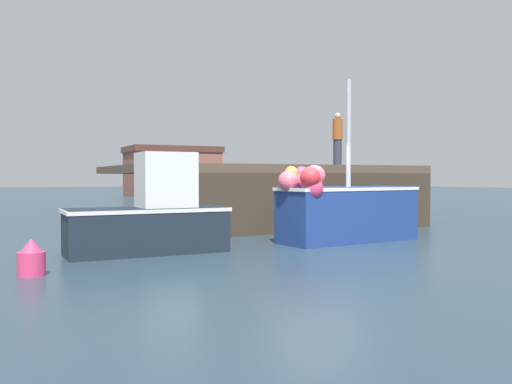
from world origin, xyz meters
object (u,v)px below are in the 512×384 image
Objects in this scene: fishing_boat_near_left at (152,217)px; dockworker at (338,139)px; fishing_boat_near_right at (345,210)px; mooring_buoy_foreground at (31,259)px.

fishing_boat_near_left is 1.89× the size of dockworker.
fishing_boat_near_right reaches higher than mooring_buoy_foreground.
fishing_boat_near_left is 0.84× the size of fishing_boat_near_right.
fishing_boat_near_right is 2.25× the size of dockworker.
fishing_boat_near_right is at bearing -122.08° from dockworker.
fishing_boat_near_left reaches higher than mooring_buoy_foreground.
fishing_boat_near_left is 4.93m from fishing_boat_near_right.
dockworker is at bearing 28.47° from fishing_boat_near_left.
fishing_boat_near_right is at bearing 12.70° from mooring_buoy_foreground.
fishing_boat_near_right is at bearing -1.42° from fishing_boat_near_left.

